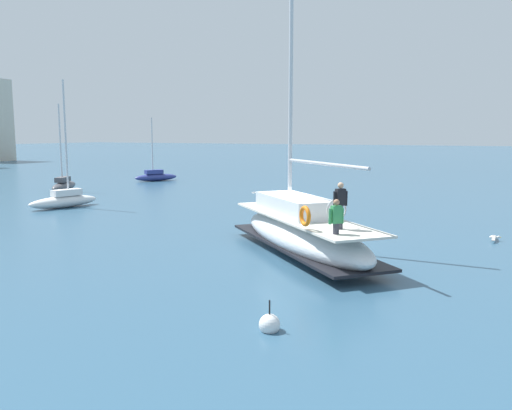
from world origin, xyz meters
TOP-DOWN VIEW (x-y plane):
  - ground_plane at (0.00, 0.00)m, footprint 400.00×400.00m
  - main_sailboat at (-1.59, -0.68)m, footprint 8.32×8.65m
  - moored_sloop_far at (3.63, 17.47)m, footprint 4.72×2.16m
  - moored_catamaran at (21.37, 23.77)m, footprint 4.34×3.06m
  - moored_cutter_left at (10.78, 25.05)m, footprint 4.62×3.12m
  - seagull at (4.36, -7.37)m, footprint 1.18×0.47m
  - mooring_buoy at (-9.42, -2.94)m, footprint 0.51×0.51m

SIDE VIEW (x-z plane):
  - ground_plane at x=0.00m, z-range 0.00..0.00m
  - mooring_buoy at x=-9.42m, z-range -0.27..0.58m
  - seagull at x=4.36m, z-range 0.08..0.26m
  - moored_catamaran at x=21.37m, z-range -2.63..3.60m
  - moored_cutter_left at x=10.78m, z-range -2.99..4.03m
  - moored_sloop_far at x=3.63m, z-range -3.45..4.53m
  - main_sailboat at x=-1.59m, z-range -4.85..6.65m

